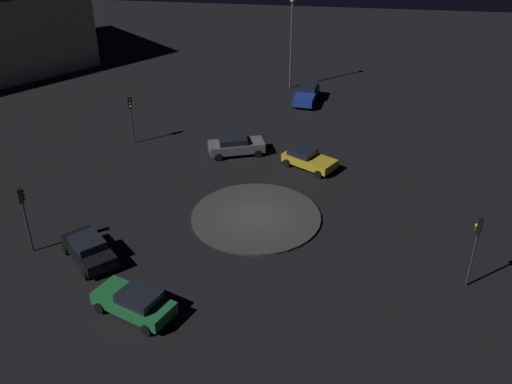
# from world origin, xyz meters

# --- Properties ---
(ground_plane) EXTENTS (116.01, 116.01, 0.00)m
(ground_plane) POSITION_xyz_m (0.00, 0.00, 0.00)
(ground_plane) COLOR black
(roundabout_island) EXTENTS (8.50, 8.50, 0.16)m
(roundabout_island) POSITION_xyz_m (0.00, 0.00, 0.08)
(roundabout_island) COLOR #383838
(roundabout_island) RESTS_ON ground_plane
(car_blue) EXTENTS (2.46, 4.63, 1.49)m
(car_blue) POSITION_xyz_m (-2.14, -20.54, 0.77)
(car_blue) COLOR #1E38A5
(car_blue) RESTS_ON ground_plane
(car_grey) EXTENTS (4.62, 3.07, 1.48)m
(car_grey) POSITION_xyz_m (2.77, -8.89, 0.77)
(car_grey) COLOR slate
(car_grey) RESTS_ON ground_plane
(car_yellow) EXTENTS (4.33, 3.64, 1.36)m
(car_yellow) POSITION_xyz_m (-2.97, -7.48, 0.71)
(car_yellow) COLOR gold
(car_yellow) RESTS_ON ground_plane
(car_green) EXTENTS (4.74, 3.45, 1.52)m
(car_green) POSITION_xyz_m (5.02, 9.88, 0.78)
(car_green) COLOR #1E7238
(car_green) RESTS_ON ground_plane
(car_black) EXTENTS (4.14, 4.20, 1.49)m
(car_black) POSITION_xyz_m (9.09, 5.78, 0.77)
(car_black) COLOR black
(car_black) RESTS_ON ground_plane
(traffic_light_northeast) EXTENTS (0.39, 0.36, 4.33)m
(traffic_light_northeast) POSITION_xyz_m (12.82, 5.36, 3.07)
(traffic_light_northeast) COLOR #2D2D2D
(traffic_light_northeast) RESTS_ON ground_plane
(traffic_light_southeast) EXTENTS (0.39, 0.38, 3.97)m
(traffic_light_southeast) POSITION_xyz_m (11.31, -9.77, 2.83)
(traffic_light_southeast) COLOR #2D2D2D
(traffic_light_southeast) RESTS_ON ground_plane
(traffic_light_northwest) EXTENTS (0.39, 0.36, 4.42)m
(traffic_light_northwest) POSITION_xyz_m (-12.45, 5.29, 3.13)
(traffic_light_northwest) COLOR #2D2D2D
(traffic_light_northwest) RESTS_ON ground_plane
(streetlamp_south) EXTENTS (0.46, 0.46, 8.75)m
(streetlamp_south) POSITION_xyz_m (-0.28, -24.08, 5.36)
(streetlamp_south) COLOR #4C4C51
(streetlamp_south) RESTS_ON ground_plane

